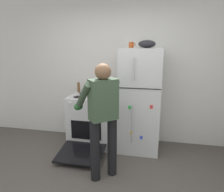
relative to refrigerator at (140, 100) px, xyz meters
The scene contains 8 objects.
kitchen_wall_back 0.74m from the refrigerator, 138.70° to the left, with size 6.00×0.10×2.70m, color silver.
refrigerator is the anchor object (origin of this frame).
stove_range 0.98m from the refrigerator, behind, with size 0.76×1.23×0.93m.
person_cook 1.04m from the refrigerator, 114.91° to the right, with size 0.68×0.72×1.60m.
red_pot 0.73m from the refrigerator, behind, with size 0.34×0.24×0.13m.
coffee_mug 0.95m from the refrigerator, 164.16° to the left, with size 0.11×0.08×0.10m.
pepper_mill 1.21m from the refrigerator, behind, with size 0.05×0.05×0.19m, color brown.
mixing_bowl 0.95m from the refrigerator, ahead, with size 0.28×0.28×0.13m, color black.
Camera 1 is at (0.66, -1.94, 1.85)m, focal length 33.73 mm.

